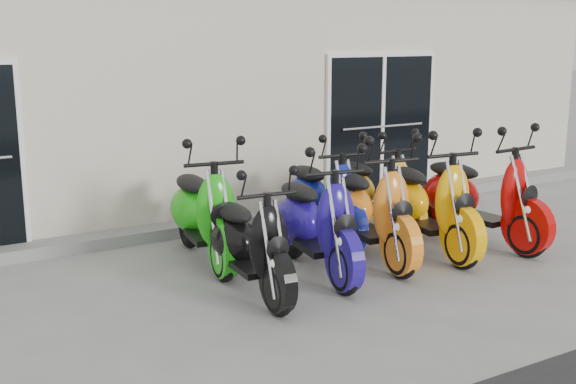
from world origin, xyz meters
name	(u,v)px	position (x,y,z in m)	size (l,w,h in m)	color
ground	(315,266)	(0.00, 0.00, 0.00)	(80.00, 80.00, 0.00)	gray
building	(150,93)	(0.00, 5.20, 1.60)	(14.00, 6.00, 3.20)	beige
front_step	(235,221)	(0.00, 2.02, 0.07)	(14.00, 0.40, 0.15)	gray
door_right	(381,122)	(2.60, 2.17, 1.26)	(2.02, 0.08, 2.22)	black
scooter_front_black	(249,228)	(-1.07, -0.43, 0.70)	(0.68, 1.88, 1.39)	black
scooter_front_blue	(315,208)	(-0.16, -0.24, 0.76)	(0.74, 2.05, 1.51)	navy
scooter_front_orange_a	(369,195)	(0.65, -0.12, 0.78)	(0.76, 2.10, 1.55)	orange
scooter_front_orange_b	(426,189)	(1.44, -0.22, 0.78)	(0.77, 2.12, 1.56)	#FFAE03
scooter_front_red	(481,183)	(2.26, -0.29, 0.78)	(0.77, 2.12, 1.56)	#B40807
scooter_back_green	(203,198)	(-1.03, 0.76, 0.77)	(0.76, 2.08, 1.53)	#1DB413
scooter_back_blue	(324,185)	(0.65, 0.82, 0.72)	(0.71, 1.96, 1.45)	navy
scooter_back_yellow	(374,179)	(1.46, 0.84, 0.71)	(0.70, 1.93, 1.42)	#F5AB1B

